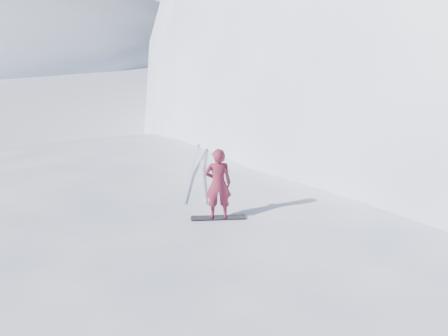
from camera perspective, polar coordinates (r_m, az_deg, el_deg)
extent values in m
plane|color=white|center=(13.48, -4.65, -18.23)|extent=(400.00, 400.00, 0.00)
ellipsoid|color=white|center=(15.76, 1.56, -12.03)|extent=(36.00, 28.00, 4.80)
ellipsoid|color=white|center=(32.27, 21.81, 3.23)|extent=(28.00, 24.00, 18.00)
ellipsoid|color=white|center=(127.96, -10.89, 15.38)|extent=(140.00, 90.00, 36.00)
ellipsoid|color=white|center=(18.88, -6.34, -6.52)|extent=(7.00, 6.30, 1.00)
ellipsoid|color=white|center=(17.08, 22.82, -11.03)|extent=(4.00, 3.60, 0.60)
cube|color=black|center=(13.70, -0.66, -5.67)|extent=(1.52, 0.61, 0.02)
imported|color=maroon|center=(13.31, -0.68, -1.81)|extent=(0.80, 0.62, 1.96)
cube|color=silver|center=(17.39, -3.59, -0.12)|extent=(0.87, 5.95, 0.04)
cube|color=silver|center=(17.32, -2.55, -0.17)|extent=(1.48, 5.84, 0.04)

